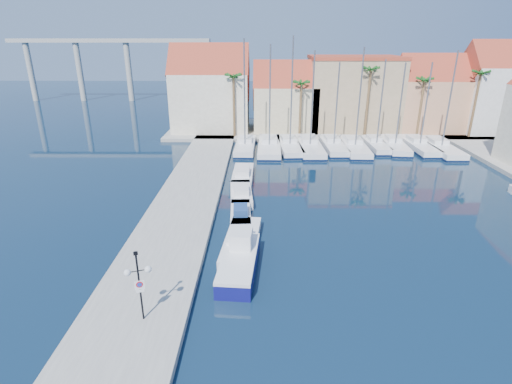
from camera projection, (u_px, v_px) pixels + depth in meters
ground at (295, 316)px, 22.55m from camera, size 260.00×260.00×0.00m
quay_west at (181, 213)px, 35.13m from camera, size 6.00×77.00×0.50m
shore_north at (332, 129)px, 67.10m from camera, size 54.00×16.00×0.50m
lamp_post at (138, 276)px, 20.63m from camera, size 1.35×0.71×4.13m
fishing_boat at (239, 260)px, 26.79m from camera, size 2.73×6.80×2.33m
motorboat_west_0 at (241, 242)px, 29.73m from camera, size 2.97×7.53×1.40m
motorboat_west_1 at (241, 214)px, 34.34m from camera, size 1.95×5.37×1.40m
motorboat_west_2 at (241, 193)px, 38.88m from camera, size 2.49×6.43×1.40m
motorboat_west_3 at (243, 175)px, 44.23m from camera, size 2.29×6.81×1.40m
sailboat_0 at (245, 146)px, 55.66m from camera, size 2.86×9.94×14.62m
sailboat_1 at (269, 146)px, 55.55m from camera, size 3.34×11.72×13.95m
sailboat_2 at (289, 145)px, 55.85m from camera, size 3.53×10.82×14.96m
sailboat_3 at (309, 146)px, 55.66m from camera, size 3.28×11.75×13.19m
sailboat_4 at (333, 145)px, 56.06m from camera, size 2.96×10.41×11.73m
sailboat_5 at (354, 146)px, 55.43m from camera, size 3.32×11.13×13.61m
sailboat_6 at (375, 144)px, 56.31m from camera, size 2.54×8.83×12.06m
sailboat_7 at (394, 145)px, 56.16m from camera, size 3.43×10.18×11.69m
sailboat_8 at (418, 145)px, 56.00m from camera, size 3.02×10.54×11.73m
sailboat_9 at (439, 147)px, 55.04m from camera, size 2.97×11.12×13.24m
building_0 at (211, 92)px, 64.09m from camera, size 12.30×9.00×13.50m
building_1 at (285, 100)px, 64.42m from camera, size 10.30×8.00×11.00m
building_2 at (353, 93)px, 64.89m from camera, size 14.20×10.20×11.50m
building_3 at (429, 96)px, 63.98m from camera, size 10.30×8.00×12.00m
building_4 at (490, 90)px, 62.56m from camera, size 8.30×8.00×14.00m
palm_0 at (233, 78)px, 58.46m from camera, size 2.60×2.60×10.15m
palm_1 at (301, 85)px, 58.71m from camera, size 2.60×2.60×9.15m
palm_2 at (371, 72)px, 57.93m from camera, size 2.60×2.60×11.15m
palm_3 at (424, 82)px, 58.36m from camera, size 2.60×2.60×9.65m
palm_4 at (481, 75)px, 57.94m from camera, size 2.60×2.60×10.65m
viaduct at (106, 57)px, 95.65m from camera, size 48.00×2.20×14.45m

